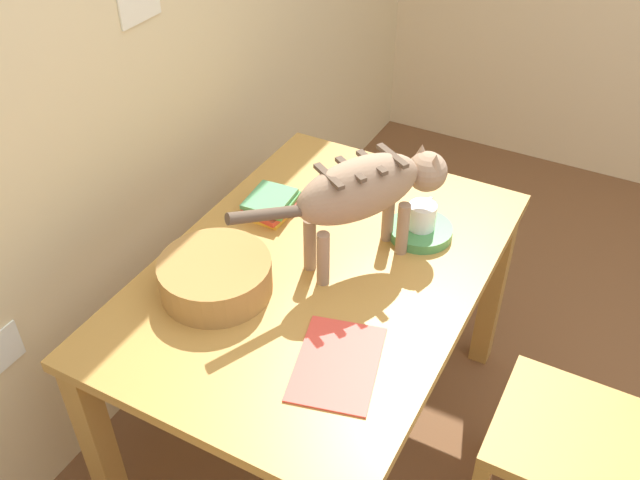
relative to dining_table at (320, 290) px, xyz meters
name	(u,v)px	position (x,y,z in m)	size (l,w,h in m)	color
wall_rear	(85,60)	(-0.03, 0.73, 0.59)	(5.03, 0.11, 2.50)	beige
dining_table	(320,290)	(0.00, 0.00, 0.00)	(1.30, 0.89, 0.75)	#B4843D
cat	(367,190)	(0.10, -0.09, 0.33)	(0.60, 0.40, 0.34)	#987A60
saucer_bowl	(420,231)	(0.28, -0.20, 0.11)	(0.20, 0.20, 0.03)	#46904F
coffee_mug	(422,215)	(0.28, -0.20, 0.16)	(0.13, 0.08, 0.08)	white
magazine	(337,363)	(-0.31, -0.21, 0.09)	(0.29, 0.20, 0.01)	#E2473A
book_stack	(272,204)	(0.17, 0.26, 0.12)	(0.18, 0.15, 0.06)	yellow
wicker_basket	(216,276)	(-0.22, 0.21, 0.14)	(0.31, 0.31, 0.10)	#A87A3F
wooden_chair_near	(589,436)	(0.03, -0.83, -0.21)	(0.42, 0.42, 0.93)	#B7883B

